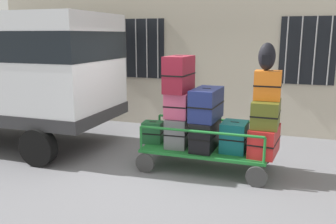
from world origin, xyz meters
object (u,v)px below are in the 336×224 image
Objects in this scene: suitcase_center_middle at (206,104)px; suitcase_right_top at (268,85)px; van at (9,66)px; suitcase_midleft_bottom at (179,131)px; luggage_cart at (205,151)px; suitcase_midright_bottom at (234,137)px; suitcase_right_middle at (266,113)px; suitcase_center_bottom at (205,134)px; suitcase_midleft_top at (179,74)px; suitcase_left_bottom at (153,132)px; suitcase_right_bottom at (264,140)px; backpack at (267,57)px; suitcase_midleft_middle at (178,105)px.

suitcase_center_middle is 1.07m from suitcase_right_top.
van reaches higher than suitcase_center_middle.
van is at bearing 177.74° from suitcase_midleft_bottom.
suitcase_midright_bottom is (0.50, -0.01, 0.32)m from luggage_cart.
suitcase_center_middle is 1.17× the size of suitcase_right_middle.
suitcase_center_bottom reaches higher than luggage_cart.
suitcase_midleft_top is 1.62m from suitcase_right_middle.
suitcase_left_bottom is 2.22m from suitcase_right_top.
luggage_cart is 3.12× the size of suitcase_right_middle.
suitcase_right_bottom is (1.00, 0.00, 0.30)m from luggage_cart.
suitcase_right_bottom is at bearing 1.27° from suitcase_midright_bottom.
suitcase_center_bottom reaches higher than suitcase_midright_bottom.
suitcase_center_bottom reaches higher than suitcase_left_bottom.
suitcase_left_bottom is 0.83× the size of suitcase_right_top.
suitcase_right_middle is 1.48× the size of suitcase_right_top.
suitcase_right_bottom is 1.87× the size of backpack.
van is at bearing 178.28° from suitcase_right_bottom.
suitcase_midleft_top is 1.33× the size of suitcase_midright_bottom.
van is 3.84m from suitcase_midleft_top.
backpack reaches higher than suitcase_right_bottom.
suitcase_midleft_top is 0.87× the size of suitcase_right_bottom.
suitcase_left_bottom is 1.50m from suitcase_midright_bottom.
suitcase_midright_bottom is at bearing -1.17° from suitcase_midleft_bottom.
luggage_cart is 1.04m from suitcase_right_bottom.
backpack is at bearing 0.31° from suitcase_center_middle.
suitcase_midleft_middle is 1.03× the size of suitcase_right_top.
suitcase_midleft_middle is (0.50, -0.03, 0.55)m from suitcase_left_bottom.
suitcase_midleft_middle reaches higher than luggage_cart.
backpack is (-0.04, -0.03, 0.46)m from suitcase_right_top.
suitcase_left_bottom is 0.49× the size of suitcase_right_bottom.
suitcase_center_middle reaches higher than suitcase_midright_bottom.
van is 5.33× the size of suitcase_center_bottom.
suitcase_center_middle is (0.00, 0.02, 0.53)m from suitcase_center_bottom.
backpack is (1.47, 0.01, 0.33)m from suitcase_midleft_top.
suitcase_midleft_bottom is 1.75m from suitcase_right_top.
suitcase_midleft_middle is 0.60× the size of suitcase_center_middle.
luggage_cart is 5.56× the size of suitcase_left_bottom.
van is 4.37m from suitcase_center_middle.
suitcase_midleft_middle is 1.50m from suitcase_right_middle.
suitcase_midleft_bottom is 0.49m from suitcase_midleft_middle.
van is at bearing 177.84° from suitcase_center_middle.
van is 10.26× the size of backpack.
suitcase_midleft_bottom reaches higher than suitcase_right_bottom.
suitcase_right_bottom is (1.50, 0.03, -0.51)m from suitcase_midleft_middle.
suitcase_right_bottom is at bearing -1.72° from van.
suitcase_right_top is (1.50, 0.03, 0.90)m from suitcase_midleft_bottom.
suitcase_midleft_top is 1.48× the size of suitcase_right_top.
suitcase_right_bottom is (1.00, 0.00, -0.56)m from suitcase_center_middle.
suitcase_right_top is (0.50, 0.05, 0.90)m from suitcase_midright_bottom.
backpack reaches higher than suitcase_midright_bottom.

